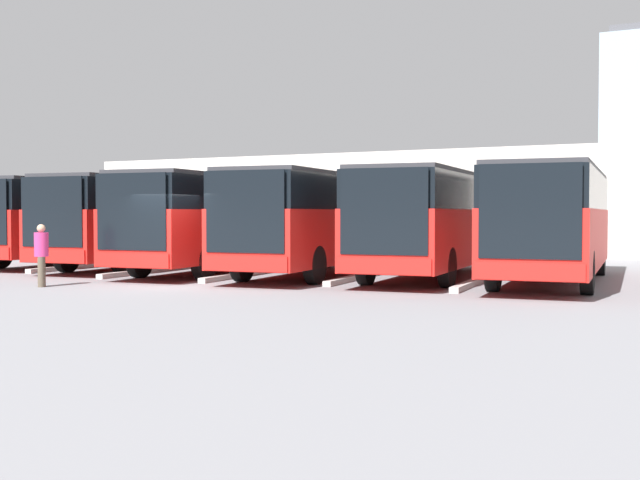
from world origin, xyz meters
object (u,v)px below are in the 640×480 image
object	(u,v)px
bus_2	(321,219)
bus_0	(553,220)
bus_4	(151,218)
bus_1	(435,219)
bus_3	(224,219)
pedestrian	(41,253)
bus_5	(84,218)

from	to	relation	value
bus_2	bus_0	bearing A→B (deg)	178.65
bus_4	bus_1	bearing A→B (deg)	176.13
bus_2	bus_4	xyz separation A→B (m)	(7.18, -0.41, 0.00)
bus_1	bus_4	world-z (taller)	same
bus_2	bus_3	world-z (taller)	same
bus_1	pedestrian	xyz separation A→B (m)	(8.37, 7.79, -0.89)
bus_1	bus_0	bearing A→B (deg)	171.73
bus_2	bus_5	bearing A→B (deg)	-9.48
bus_1	bus_3	bearing A→B (deg)	1.59
bus_1	bus_4	distance (m)	10.77
bus_1	bus_3	distance (m)	7.23
bus_2	bus_1	bearing A→B (deg)	-174.55
bus_0	bus_3	distance (m)	10.79
bus_1	bus_3	world-z (taller)	same
bus_0	bus_4	size ratio (longest dim) A/B	1.00
bus_0	bus_2	distance (m)	7.20
bus_4	bus_5	size ratio (longest dim) A/B	1.00
bus_1	pedestrian	bearing A→B (deg)	37.64
bus_2	bus_4	distance (m)	7.19
bus_3	pedestrian	bearing A→B (deg)	74.93
bus_4	pedestrian	bearing A→B (deg)	102.39
bus_0	bus_4	bearing A→B (deg)	-4.97
bus_2	bus_3	size ratio (longest dim) A/B	1.00
bus_3	bus_4	world-z (taller)	same
bus_5	bus_2	bearing A→B (deg)	170.52
bus_3	pedestrian	world-z (taller)	bus_3
bus_3	bus_4	xyz separation A→B (m)	(3.59, -0.60, 0.00)
bus_2	bus_5	world-z (taller)	same
bus_0	bus_5	bearing A→B (deg)	-6.23
bus_2	pedestrian	size ratio (longest dim) A/B	6.43
bus_1	pedestrian	world-z (taller)	bus_1
bus_5	pedestrian	bearing A→B (deg)	121.88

